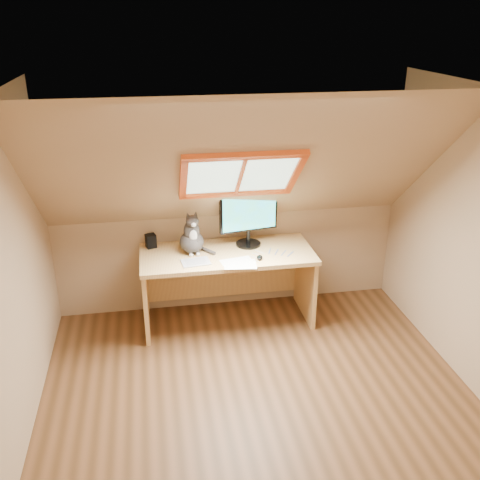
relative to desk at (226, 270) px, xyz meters
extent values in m
plane|color=brown|center=(0.07, -1.45, -0.53)|extent=(3.50, 3.50, 0.00)
cube|color=tan|center=(0.07, -3.20, 0.67)|extent=(3.50, 0.02, 2.40)
cube|color=tan|center=(-1.68, -1.45, 0.67)|extent=(0.02, 3.50, 2.40)
cube|color=tan|center=(0.07, 0.30, -0.03)|extent=(3.50, 0.02, 1.00)
cube|color=silver|center=(0.07, -2.23, 1.87)|extent=(3.50, 1.95, 0.02)
cube|color=tan|center=(0.07, -0.48, 1.17)|extent=(3.50, 1.56, 1.41)
cube|color=#B2E0CC|center=(0.07, -0.40, 1.10)|extent=(0.90, 0.53, 0.48)
cube|color=#D64614|center=(0.07, -0.40, 1.10)|extent=(1.02, 0.64, 0.59)
cube|color=#E3B96B|center=(0.00, -0.07, 0.21)|extent=(1.66, 0.73, 0.04)
cube|color=#E3B96B|center=(-0.80, -0.07, -0.17)|extent=(0.04, 0.65, 0.72)
cube|color=#E3B96B|center=(0.80, -0.07, -0.17)|extent=(0.04, 0.65, 0.72)
cube|color=#E3B96B|center=(0.00, 0.26, -0.17)|extent=(1.56, 0.03, 0.50)
cylinder|color=black|center=(0.23, 0.07, 0.24)|extent=(0.25, 0.25, 0.02)
cylinder|color=black|center=(0.23, 0.07, 0.32)|extent=(0.04, 0.04, 0.13)
cube|color=black|center=(0.23, 0.07, 0.58)|extent=(0.58, 0.14, 0.38)
cube|color=blue|center=(0.24, 0.04, 0.58)|extent=(0.53, 0.09, 0.34)
ellipsoid|color=#423D3A|center=(-0.33, 0.01, 0.33)|extent=(0.27, 0.31, 0.20)
ellipsoid|color=#423D3A|center=(-0.33, -0.01, 0.45)|extent=(0.17, 0.17, 0.22)
ellipsoid|color=silver|center=(-0.32, -0.07, 0.42)|extent=(0.08, 0.05, 0.13)
ellipsoid|color=#423D3A|center=(-0.32, -0.06, 0.57)|extent=(0.13, 0.12, 0.11)
sphere|color=silver|center=(-0.31, -0.11, 0.55)|extent=(0.04, 0.04, 0.04)
cone|color=#423D3A|center=(-0.36, -0.04, 0.62)|extent=(0.06, 0.06, 0.07)
cone|color=#423D3A|center=(-0.29, -0.03, 0.62)|extent=(0.06, 0.06, 0.07)
cube|color=black|center=(-0.72, 0.18, 0.30)|extent=(0.12, 0.12, 0.13)
cube|color=#B2B2B7|center=(-0.32, -0.25, 0.23)|extent=(0.28, 0.21, 0.01)
ellipsoid|color=black|center=(0.28, -0.27, 0.24)|extent=(0.07, 0.11, 0.03)
cube|color=white|center=(-0.01, -0.33, 0.23)|extent=(0.33, 0.27, 0.00)
cube|color=white|center=(-0.01, -0.33, 0.23)|extent=(0.32, 0.24, 0.00)
camera|label=1|loc=(-0.68, -4.70, 2.35)|focal=40.00mm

